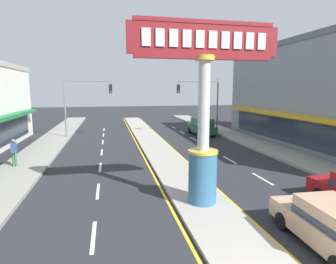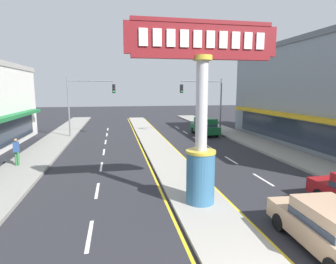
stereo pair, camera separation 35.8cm
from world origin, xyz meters
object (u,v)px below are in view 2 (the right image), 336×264
object	(u,v)px
district_sign	(201,118)
traffic_light_left_side	(86,97)
sedan_mid_left_lane	(329,227)
suv_far_right_lane	(205,126)
traffic_light_right_side	(206,96)
pedestrian_near_kerb	(16,150)

from	to	relation	value
district_sign	traffic_light_left_side	size ratio (longest dim) A/B	1.22
district_sign	sedan_mid_left_lane	distance (m)	5.83
district_sign	sedan_mid_left_lane	size ratio (longest dim) A/B	1.74
suv_far_right_lane	sedan_mid_left_lane	xyz separation A→B (m)	(-3.31, -22.12, -0.20)
traffic_light_left_side	sedan_mid_left_lane	bearing A→B (deg)	-67.86
traffic_light_right_side	pedestrian_near_kerb	distance (m)	19.81
traffic_light_right_side	suv_far_right_lane	bearing A→B (deg)	-115.88
sedan_mid_left_lane	suv_far_right_lane	bearing A→B (deg)	81.50
traffic_light_right_side	suv_far_right_lane	xyz separation A→B (m)	(-0.28, -0.58, -3.26)
traffic_light_left_side	suv_far_right_lane	bearing A→B (deg)	-3.78
traffic_light_left_side	traffic_light_right_side	bearing A→B (deg)	-1.13
traffic_light_left_side	pedestrian_near_kerb	xyz separation A→B (m)	(-3.33, -11.15, -3.07)
sedan_mid_left_lane	pedestrian_near_kerb	xyz separation A→B (m)	(-12.67, 11.80, 0.39)
traffic_light_left_side	traffic_light_right_side	distance (m)	12.93
district_sign	pedestrian_near_kerb	xyz separation A→B (m)	(-9.79, 7.73, -2.63)
traffic_light_right_side	sedan_mid_left_lane	size ratio (longest dim) A/B	1.42
traffic_light_right_side	pedestrian_near_kerb	xyz separation A→B (m)	(-16.26, -10.90, -3.07)
pedestrian_near_kerb	district_sign	bearing A→B (deg)	-38.27
traffic_light_right_side	traffic_light_left_side	bearing A→B (deg)	178.87
traffic_light_right_side	sedan_mid_left_lane	xyz separation A→B (m)	(-3.59, -22.70, -3.46)
traffic_light_left_side	sedan_mid_left_lane	world-z (taller)	traffic_light_left_side
district_sign	suv_far_right_lane	xyz separation A→B (m)	(6.18, 18.05, -2.83)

